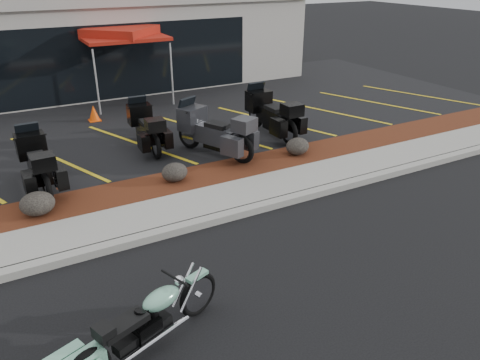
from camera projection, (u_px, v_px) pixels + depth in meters
ground at (231, 245)px, 8.61m from camera, size 90.00×90.00×0.00m
curb at (210, 220)px, 9.30m from camera, size 24.00×0.25×0.15m
sidewalk at (196, 206)px, 9.85m from camera, size 24.00×1.20×0.15m
mulch_bed at (175, 184)px, 10.81m from camera, size 24.00×1.20×0.16m
upper_lot at (114, 121)px, 15.11m from camera, size 26.00×9.60×0.15m
dealership_building at (69, 35)px, 19.29m from camera, size 18.00×8.16×4.00m
boulder_left at (37, 204)px, 9.24m from camera, size 0.67×0.56×0.48m
boulder_mid at (175, 172)px, 10.69m from camera, size 0.60×0.50×0.43m
boulder_right at (297, 146)px, 12.17m from camera, size 0.63×0.53×0.45m
hero_cruiser at (198, 289)px, 6.74m from camera, size 2.64×1.51×0.91m
touring_black_front at (31, 150)px, 10.81m from camera, size 0.95×2.27×1.30m
touring_black_mid at (139, 118)px, 13.06m from camera, size 0.93×2.22×1.27m
touring_grey at (189, 123)px, 12.41m from camera, size 1.85×2.58×1.41m
touring_black_rear at (256, 105)px, 14.03m from camera, size 0.97×2.42×1.39m
traffic_cone at (94, 113)px, 14.82m from camera, size 0.45×0.45×0.50m
popup_canopy at (121, 34)px, 16.13m from camera, size 3.36×3.36×2.58m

